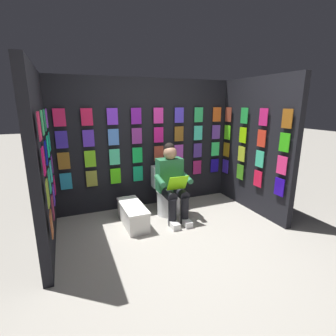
# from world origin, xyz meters

# --- Properties ---
(ground_plane) EXTENTS (30.00, 30.00, 0.00)m
(ground_plane) POSITION_xyz_m (0.00, 0.00, 0.00)
(ground_plane) COLOR #9E998E
(display_wall_back) EXTENTS (3.19, 0.14, 2.19)m
(display_wall_back) POSITION_xyz_m (0.00, -1.72, 1.09)
(display_wall_back) COLOR black
(display_wall_back) RESTS_ON ground
(display_wall_left) EXTENTS (0.14, 1.67, 2.19)m
(display_wall_left) POSITION_xyz_m (-1.59, -0.84, 1.09)
(display_wall_left) COLOR black
(display_wall_left) RESTS_ON ground
(display_wall_right) EXTENTS (0.14, 1.67, 2.19)m
(display_wall_right) POSITION_xyz_m (1.59, -0.84, 1.09)
(display_wall_right) COLOR black
(display_wall_right) RESTS_ON ground
(toilet) EXTENTS (0.41, 0.56, 0.77)m
(toilet) POSITION_xyz_m (-0.18, -1.23, 0.33)
(toilet) COLOR white
(toilet) RESTS_ON ground
(person_reading) EXTENTS (0.53, 0.69, 1.19)m
(person_reading) POSITION_xyz_m (-0.18, -1.01, 0.60)
(person_reading) COLOR #286B42
(person_reading) RESTS_ON ground
(comic_longbox_near) EXTENTS (0.32, 0.79, 0.32)m
(comic_longbox_near) POSITION_xyz_m (0.47, -1.00, 0.16)
(comic_longbox_near) COLOR white
(comic_longbox_near) RESTS_ON ground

